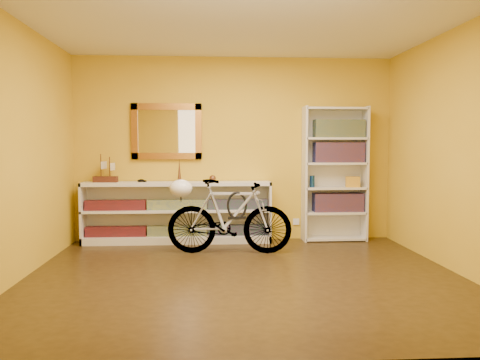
{
  "coord_description": "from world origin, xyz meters",
  "views": [
    {
      "loc": [
        -0.37,
        -4.87,
        1.34
      ],
      "look_at": [
        0.0,
        0.7,
        0.95
      ],
      "focal_mm": 36.07,
      "sensor_mm": 36.0,
      "label": 1
    }
  ],
  "objects": [
    {
      "name": "bookcase",
      "position": [
        1.42,
        1.84,
        0.95
      ],
      "size": [
        0.9,
        0.3,
        1.9
      ],
      "primitive_type": null,
      "color": "silver",
      "rests_on": "floor"
    },
    {
      "name": "cd_row_upper",
      "position": [
        -0.8,
        1.79,
        0.54
      ],
      "size": [
        2.5,
        0.13,
        0.14
      ],
      "primitive_type": "cube",
      "color": "navy",
      "rests_on": "console_unit"
    },
    {
      "name": "console_unit",
      "position": [
        -0.8,
        1.81,
        0.42
      ],
      "size": [
        2.6,
        0.35,
        0.85
      ],
      "primitive_type": null,
      "color": "silver",
      "rests_on": "floor"
    },
    {
      "name": "left_wall",
      "position": [
        -2.25,
        0.0,
        1.3
      ],
      "size": [
        0.01,
        4.0,
        2.6
      ],
      "primitive_type": "cube",
      "color": "gold",
      "rests_on": "ground"
    },
    {
      "name": "floor",
      "position": [
        0.0,
        0.0,
        -0.01
      ],
      "size": [
        4.5,
        4.0,
        0.01
      ],
      "primitive_type": "cube",
      "color": "black",
      "rests_on": "ground"
    },
    {
      "name": "decorative_orb",
      "position": [
        -0.31,
        1.81,
        0.9
      ],
      "size": [
        0.09,
        0.09,
        0.09
      ],
      "primitive_type": "sphere",
      "color": "brown",
      "rests_on": "console_unit"
    },
    {
      "name": "right_wall",
      "position": [
        2.25,
        0.0,
        1.3
      ],
      "size": [
        0.01,
        4.0,
        2.6
      ],
      "primitive_type": "cube",
      "color": "gold",
      "rests_on": "ground"
    },
    {
      "name": "ceiling",
      "position": [
        0.0,
        0.0,
        2.6
      ],
      "size": [
        4.5,
        4.0,
        0.01
      ],
      "primitive_type": "cube",
      "color": "silver",
      "rests_on": "ground"
    },
    {
      "name": "red_tin",
      "position": [
        1.22,
        1.87,
        1.56
      ],
      "size": [
        0.16,
        0.16,
        0.19
      ],
      "primitive_type": "cube",
      "rotation": [
        0.0,
        0.0,
        0.08
      ],
      "color": "maroon",
      "rests_on": "bookcase"
    },
    {
      "name": "back_wall",
      "position": [
        0.0,
        2.0,
        1.3
      ],
      "size": [
        4.5,
        0.01,
        2.6
      ],
      "primitive_type": "cube",
      "color": "gold",
      "rests_on": "ground"
    },
    {
      "name": "bicycle",
      "position": [
        -0.11,
        1.08,
        0.47
      ],
      "size": [
        0.54,
        1.61,
        0.93
      ],
      "primitive_type": "imported",
      "rotation": [
        0.0,
        0.0,
        1.49
      ],
      "color": "silver",
      "rests_on": "floor"
    },
    {
      "name": "toy_car",
      "position": [
        -1.28,
        1.81,
        0.85
      ],
      "size": [
        0.0,
        0.0,
        0.0
      ],
      "primitive_type": "imported",
      "rotation": [
        0.0,
        0.0,
        1.49
      ],
      "color": "black",
      "rests_on": "console_unit"
    },
    {
      "name": "wall_socket",
      "position": [
        0.9,
        1.99,
        0.25
      ],
      "size": [
        0.09,
        0.02,
        0.09
      ],
      "primitive_type": "cube",
      "color": "silver",
      "rests_on": "back_wall"
    },
    {
      "name": "book_row_c",
      "position": [
        1.47,
        1.84,
        1.59
      ],
      "size": [
        0.7,
        0.22,
        0.25
      ],
      "primitive_type": "cube",
      "color": "navy",
      "rests_on": "bookcase"
    },
    {
      "name": "book_row_b",
      "position": [
        1.47,
        1.84,
        1.25
      ],
      "size": [
        0.7,
        0.22,
        0.28
      ],
      "primitive_type": "cube",
      "color": "maroon",
      "rests_on": "bookcase"
    },
    {
      "name": "model_ship",
      "position": [
        -1.78,
        1.81,
        1.04
      ],
      "size": [
        0.34,
        0.16,
        0.39
      ],
      "primitive_type": null,
      "rotation": [
        0.0,
        0.0,
        -0.11
      ],
      "color": "#3B1910",
      "rests_on": "console_unit"
    },
    {
      "name": "yellow_bag",
      "position": [
        1.67,
        1.8,
        0.84
      ],
      "size": [
        0.21,
        0.16,
        0.15
      ],
      "primitive_type": "cube",
      "rotation": [
        0.0,
        0.0,
        -0.16
      ],
      "color": "gold",
      "rests_on": "bookcase"
    },
    {
      "name": "u_lock",
      "position": [
        -0.01,
        1.08,
        0.61
      ],
      "size": [
        0.25,
        0.03,
        0.25
      ],
      "primitive_type": "torus",
      "rotation": [
        1.57,
        0.0,
        0.0
      ],
      "color": "black",
      "rests_on": "bicycle"
    },
    {
      "name": "cd_row_lower",
      "position": [
        -0.8,
        1.79,
        0.17
      ],
      "size": [
        2.5,
        0.13,
        0.14
      ],
      "primitive_type": "cube",
      "color": "black",
      "rests_on": "console_unit"
    },
    {
      "name": "book_row_a",
      "position": [
        1.47,
        1.84,
        0.55
      ],
      "size": [
        0.7,
        0.22,
        0.26
      ],
      "primitive_type": "cube",
      "color": "maroon",
      "rests_on": "bookcase"
    },
    {
      "name": "gilt_mirror",
      "position": [
        -0.95,
        1.97,
        1.55
      ],
      "size": [
        0.98,
        0.06,
        0.78
      ],
      "primitive_type": "cube",
      "color": "brown",
      "rests_on": "back_wall"
    },
    {
      "name": "helmet",
      "position": [
        -0.71,
        1.14,
        0.82
      ],
      "size": [
        0.29,
        0.27,
        0.22
      ],
      "primitive_type": "ellipsoid",
      "color": "white",
      "rests_on": "bicycle"
    },
    {
      "name": "bronze_ornament",
      "position": [
        -0.77,
        1.81,
        1.01
      ],
      "size": [
        0.05,
        0.05,
        0.32
      ],
      "primitive_type": "cone",
      "color": "brown",
      "rests_on": "console_unit"
    },
    {
      "name": "travel_mug",
      "position": [
        1.09,
        1.82,
        0.85
      ],
      "size": [
        0.07,
        0.07,
        0.16
      ],
      "primitive_type": "cylinder",
      "color": "#153D96",
      "rests_on": "bookcase"
    }
  ]
}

